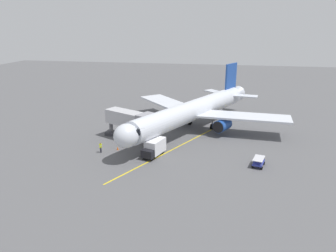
{
  "coord_description": "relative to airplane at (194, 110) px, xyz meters",
  "views": [
    {
      "loc": [
        -6.71,
        57.45,
        19.63
      ],
      "look_at": [
        3.12,
        6.29,
        3.0
      ],
      "focal_mm": 33.98,
      "sensor_mm": 36.0,
      "label": 1
    }
  ],
  "objects": [
    {
      "name": "airplane",
      "position": [
        0.0,
        0.0,
        0.0
      ],
      "size": [
        31.65,
        37.68,
        11.5
      ],
      "color": "silver",
      "rests_on": "ground"
    },
    {
      "name": "apron_lead_in_line",
      "position": [
        0.12,
        6.25,
        -4.0
      ],
      "size": [
        17.73,
        36.07,
        0.01
      ],
      "primitive_type": "cube",
      "rotation": [
        0.0,
        0.0,
        -0.45
      ],
      "color": "yellow",
      "rests_on": "ground"
    },
    {
      "name": "jet_bridge",
      "position": [
        9.77,
        7.79,
        -0.24
      ],
      "size": [
        11.05,
        7.16,
        5.4
      ],
      "color": "#B7B7BC",
      "rests_on": "ground"
    },
    {
      "name": "safety_cone_nose_right",
      "position": [
        9.4,
        9.3,
        -3.73
      ],
      "size": [
        0.32,
        0.32,
        0.55
      ],
      "primitive_type": "cone",
      "color": "#F2590F",
      "rests_on": "ground"
    },
    {
      "name": "safety_cone_nose_left",
      "position": [
        11.44,
        6.54,
        -3.73
      ],
      "size": [
        0.32,
        0.32,
        0.55
      ],
      "primitive_type": "cone",
      "color": "#F2590F",
      "rests_on": "ground"
    },
    {
      "name": "baggage_cart_near_nose",
      "position": [
        -11.12,
        14.61,
        -3.35
      ],
      "size": [
        2.09,
        2.87,
        1.27
      ],
      "color": "#2D3899",
      "rests_on": "ground"
    },
    {
      "name": "ground_crew_marshaller",
      "position": [
        13.37,
        14.04,
        -3.12
      ],
      "size": [
        0.46,
        0.46,
        1.71
      ],
      "color": "#23232D",
      "rests_on": "ground"
    },
    {
      "name": "box_truck_portside",
      "position": [
        4.65,
        13.78,
        -2.62
      ],
      "size": [
        3.2,
        4.97,
        2.62
      ],
      "color": "black",
      "rests_on": "ground"
    },
    {
      "name": "ground_plane",
      "position": [
        0.51,
        1.15,
        -4.0
      ],
      "size": [
        220.0,
        220.0,
        0.0
      ],
      "primitive_type": "plane",
      "color": "#565659"
    },
    {
      "name": "safety_cone_wing_port",
      "position": [
        11.1,
        12.44,
        -3.73
      ],
      "size": [
        0.32,
        0.32,
        0.55
      ],
      "primitive_type": "cone",
      "color": "#F2590F",
      "rests_on": "ground"
    }
  ]
}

